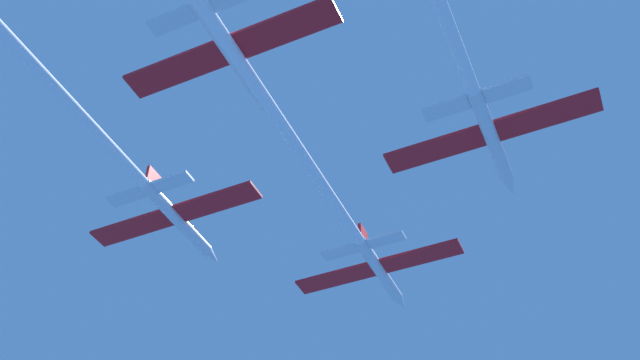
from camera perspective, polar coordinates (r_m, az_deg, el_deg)
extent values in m
cylinder|color=white|center=(80.37, 4.69, -7.08)|extent=(1.27, 11.53, 1.27)
cone|color=white|center=(85.91, 6.39, -9.56)|extent=(1.24, 2.54, 1.24)
ellipsoid|color=black|center=(82.65, 5.30, -7.71)|extent=(0.89, 2.31, 0.63)
cube|color=red|center=(81.38, 1.22, -7.74)|extent=(8.77, 2.54, 0.28)
cube|color=red|center=(78.76, 7.96, -5.94)|extent=(8.77, 2.54, 0.28)
cube|color=red|center=(77.82, 3.41, -4.36)|extent=(0.33, 2.08, 1.85)
cube|color=white|center=(77.44, 1.60, -5.67)|extent=(3.94, 1.52, 0.28)
cube|color=white|center=(76.02, 5.22, -4.67)|extent=(3.94, 1.52, 0.28)
cylinder|color=white|center=(62.02, -4.26, 6.22)|extent=(1.14, 42.28, 1.14)
cylinder|color=white|center=(74.55, -11.19, -2.99)|extent=(1.27, 11.53, 1.27)
cone|color=white|center=(79.02, -8.44, -5.98)|extent=(1.24, 2.54, 1.24)
ellipsoid|color=black|center=(76.45, -10.11, -3.79)|extent=(0.89, 2.31, 0.63)
cube|color=red|center=(76.78, -14.55, -3.68)|extent=(8.77, 2.54, 0.28)
cube|color=red|center=(71.87, -8.09, -1.69)|extent=(8.77, 2.54, 0.28)
cube|color=red|center=(72.86, -12.96, 0.09)|extent=(0.33, 2.08, 1.85)
cube|color=white|center=(73.07, -14.93, -1.27)|extent=(3.94, 1.52, 0.28)
cube|color=white|center=(70.42, -11.52, -0.13)|extent=(3.94, 1.52, 0.28)
cylinder|color=white|center=(62.54, -23.83, 10.75)|extent=(1.14, 38.78, 1.14)
cylinder|color=white|center=(65.07, 13.32, 3.29)|extent=(1.27, 11.53, 1.27)
cone|color=white|center=(70.23, 14.74, -0.51)|extent=(1.24, 2.54, 1.24)
ellipsoid|color=black|center=(67.26, 13.78, 2.18)|extent=(0.89, 2.31, 0.63)
cube|color=red|center=(65.20, 8.97, 2.36)|extent=(8.77, 2.54, 0.28)
cube|color=red|center=(64.50, 17.47, 4.88)|extent=(8.77, 2.54, 0.28)
cube|color=red|center=(63.04, 12.05, 7.04)|extent=(0.33, 2.08, 1.85)
cube|color=white|center=(61.97, 9.88, 5.55)|extent=(3.94, 1.52, 0.28)
cube|color=white|center=(61.59, 14.53, 6.95)|extent=(3.94, 1.52, 0.28)
cylinder|color=white|center=(59.64, -6.88, 9.72)|extent=(1.27, 11.53, 1.27)
cone|color=white|center=(63.46, -3.75, 5.17)|extent=(1.24, 2.54, 1.24)
ellipsoid|color=black|center=(61.37, -5.66, 8.33)|extent=(0.89, 2.31, 0.63)
cube|color=red|center=(61.33, -11.26, 8.45)|extent=(8.77, 2.54, 0.28)
cube|color=red|center=(57.75, -2.75, 11.82)|extent=(8.77, 2.54, 0.28)
cube|color=white|center=(58.38, -11.54, 12.19)|extent=(3.94, 1.52, 0.28)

